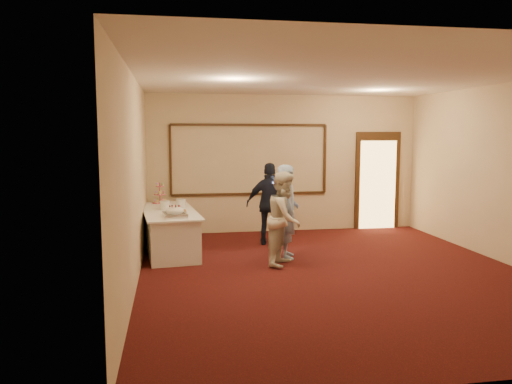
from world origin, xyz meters
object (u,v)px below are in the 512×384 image
(plate_stack_b, at_px, (181,203))
(buffet_table, at_px, (170,231))
(man, at_px, (288,212))
(guest, at_px, (270,204))
(plate_stack_a, at_px, (165,205))
(pavlova_tray, at_px, (175,212))
(woman, at_px, (285,218))
(tart, at_px, (180,211))
(cupcake_stand, at_px, (160,195))

(plate_stack_b, bearing_deg, buffet_table, -127.80)
(man, xyz_separation_m, guest, (-0.08, 1.10, -0.01))
(buffet_table, distance_m, plate_stack_a, 0.47)
(pavlova_tray, relative_size, man, 0.33)
(buffet_table, bearing_deg, woman, -33.77)
(tart, bearing_deg, man, -14.67)
(plate_stack_b, bearing_deg, woman, -42.90)
(tart, relative_size, guest, 0.16)
(cupcake_stand, height_order, plate_stack_b, cupcake_stand)
(cupcake_stand, distance_m, tart, 1.38)
(plate_stack_a, relative_size, plate_stack_b, 1.02)
(pavlova_tray, relative_size, plate_stack_b, 2.81)
(tart, bearing_deg, plate_stack_a, 122.50)
(woman, bearing_deg, plate_stack_b, 76.70)
(plate_stack_b, relative_size, man, 0.12)
(pavlova_tray, bearing_deg, plate_stack_a, 101.39)
(cupcake_stand, relative_size, plate_stack_b, 2.39)
(pavlova_tray, relative_size, cupcake_stand, 1.17)
(plate_stack_a, relative_size, man, 0.12)
(buffet_table, distance_m, guest, 2.01)
(buffet_table, bearing_deg, tart, -61.83)
(buffet_table, distance_m, man, 2.24)
(plate_stack_b, bearing_deg, man, -31.69)
(plate_stack_b, distance_m, guest, 1.73)
(plate_stack_b, bearing_deg, tart, -93.11)
(cupcake_stand, xyz_separation_m, tart, (0.37, -1.32, -0.14))
(tart, height_order, man, man)
(man, distance_m, woman, 0.45)
(pavlova_tray, xyz_separation_m, guest, (1.85, 1.07, -0.05))
(tart, relative_size, man, 0.16)
(pavlova_tray, relative_size, tart, 2.11)
(buffet_table, xyz_separation_m, pavlova_tray, (0.10, -0.80, 0.46))
(cupcake_stand, bearing_deg, man, -39.19)
(plate_stack_a, relative_size, tart, 0.76)
(tart, relative_size, woman, 0.16)
(plate_stack_a, bearing_deg, cupcake_stand, 96.72)
(cupcake_stand, bearing_deg, buffet_table, -79.40)
(buffet_table, distance_m, cupcake_stand, 1.13)
(pavlova_tray, distance_m, cupcake_stand, 1.79)
(tart, bearing_deg, guest, 19.42)
(buffet_table, bearing_deg, pavlova_tray, -82.96)
(plate_stack_a, distance_m, tart, 0.49)
(plate_stack_b, distance_m, woman, 2.27)
(woman, bearing_deg, plate_stack_a, 85.60)
(cupcake_stand, height_order, tart, cupcake_stand)
(pavlova_tray, bearing_deg, man, -0.99)
(man, height_order, woman, man)
(buffet_table, distance_m, plate_stack_b, 0.59)
(cupcake_stand, relative_size, woman, 0.30)
(buffet_table, height_order, tart, tart)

